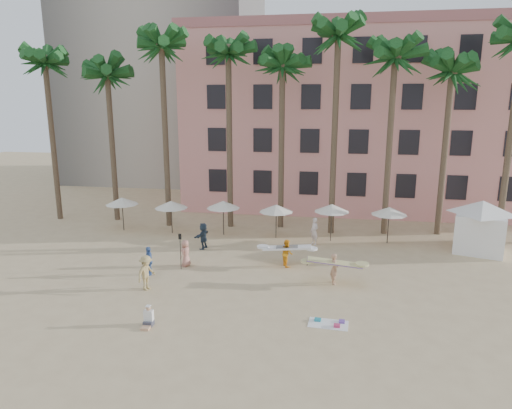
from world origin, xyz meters
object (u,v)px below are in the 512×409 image
Objects in this scene: cabana at (481,222)px; carrier_yellow at (334,267)px; pink_hotel at (377,121)px; carrier_white at (287,252)px.

cabana is 1.89× the size of carrier_yellow.
pink_hotel is 11.69× the size of carrier_yellow.
carrier_yellow is 3.67m from carrier_white.
pink_hotel is at bearing 112.22° from cabana.
cabana is at bearing -67.78° from pink_hotel.
carrier_white is (-12.47, -4.92, -1.16)m from cabana.
carrier_white is (-2.86, 2.31, -0.08)m from carrier_yellow.
pink_hotel reaches higher than cabana.
cabana reaches higher than carrier_yellow.
pink_hotel is 6.19× the size of cabana.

